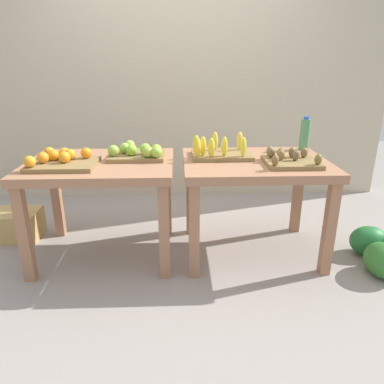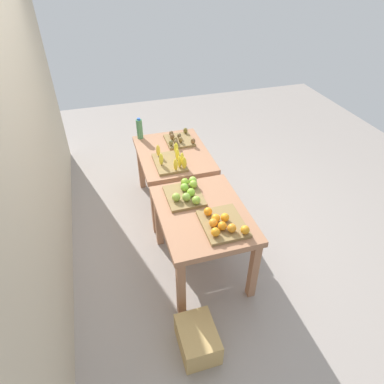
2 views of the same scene
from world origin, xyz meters
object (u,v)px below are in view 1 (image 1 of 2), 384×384
object	(u,v)px
display_table_left	(101,176)
water_bottle	(305,134)
orange_bin	(62,160)
kiwi_bin	(290,160)
banana_crate	(220,151)
display_table_right	(255,174)
cardboard_produce_box	(16,225)
apple_bin	(138,152)

from	to	relation	value
display_table_left	water_bottle	xyz separation A→B (m)	(1.57, 0.31, 0.23)
orange_bin	kiwi_bin	distance (m)	1.57
banana_crate	display_table_right	bearing A→B (deg)	-18.38
display_table_right	water_bottle	distance (m)	0.59
display_table_left	kiwi_bin	distance (m)	1.35
kiwi_bin	water_bottle	xyz separation A→B (m)	(0.24, 0.43, 0.09)
cardboard_produce_box	kiwi_bin	bearing A→B (deg)	-11.22
display_table_right	kiwi_bin	xyz separation A→B (m)	(0.21, -0.13, 0.14)
display_table_right	display_table_left	bearing A→B (deg)	180.00
orange_bin	water_bottle	distance (m)	1.86
kiwi_bin	orange_bin	bearing A→B (deg)	178.98
display_table_left	water_bottle	bearing A→B (deg)	11.03
orange_bin	kiwi_bin	size ratio (longest dim) A/B	1.23
banana_crate	kiwi_bin	xyz separation A→B (m)	(0.46, -0.21, -0.01)
banana_crate	cardboard_produce_box	bearing A→B (deg)	172.70
display_table_left	banana_crate	bearing A→B (deg)	5.51
display_table_right	kiwi_bin	distance (m)	0.28
orange_bin	water_bottle	xyz separation A→B (m)	(1.81, 0.41, 0.09)
apple_bin	water_bottle	bearing A→B (deg)	9.65
banana_crate	cardboard_produce_box	world-z (taller)	banana_crate
apple_bin	banana_crate	bearing A→B (deg)	-0.02
orange_bin	apple_bin	xyz separation A→B (m)	(0.50, 0.18, 0.01)
orange_bin	display_table_left	bearing A→B (deg)	22.65
display_table_left	kiwi_bin	bearing A→B (deg)	-5.44
display_table_left	orange_bin	world-z (taller)	orange_bin
water_bottle	cardboard_produce_box	world-z (taller)	water_bottle
banana_crate	water_bottle	world-z (taller)	water_bottle
orange_bin	banana_crate	world-z (taller)	banana_crate
banana_crate	water_bottle	distance (m)	0.74
apple_bin	banana_crate	world-z (taller)	banana_crate
display_table_right	cardboard_produce_box	world-z (taller)	display_table_right
kiwi_bin	cardboard_produce_box	distance (m)	2.29
display_table_right	banana_crate	world-z (taller)	banana_crate
display_table_left	display_table_right	xyz separation A→B (m)	(1.12, 0.00, 0.00)
banana_crate	kiwi_bin	world-z (taller)	banana_crate
apple_bin	water_bottle	world-z (taller)	water_bottle
banana_crate	kiwi_bin	bearing A→B (deg)	-24.39
banana_crate	cardboard_produce_box	distance (m)	1.83
display_table_right	water_bottle	world-z (taller)	water_bottle
kiwi_bin	water_bottle	bearing A→B (deg)	60.99
water_bottle	display_table_right	bearing A→B (deg)	-145.91
apple_bin	kiwi_bin	xyz separation A→B (m)	(1.07, -0.21, -0.01)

